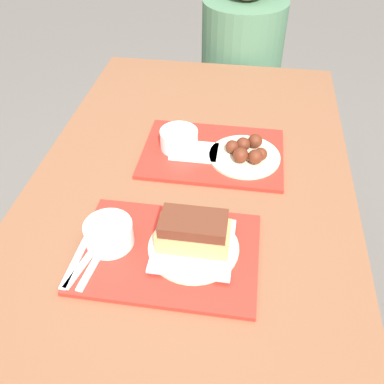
{
  "coord_description": "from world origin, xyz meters",
  "views": [
    {
      "loc": [
        0.14,
        -0.84,
        1.55
      ],
      "look_at": [
        0.02,
        -0.02,
        0.81
      ],
      "focal_mm": 40.0,
      "sensor_mm": 36.0,
      "label": 1
    }
  ],
  "objects_px": {
    "person_seated_across": "(242,53)",
    "bowl_coleslaw_far": "(179,138)",
    "bowl_coleslaw_near": "(109,233)",
    "tray_far": "(213,153)",
    "tray_near": "(168,253)",
    "brisket_sandwich_plate": "(194,237)",
    "wings_plate_far": "(246,153)"
  },
  "relations": [
    {
      "from": "tray_near",
      "to": "bowl_coleslaw_far",
      "type": "xyz_separation_m",
      "value": [
        -0.04,
        0.41,
        0.04
      ]
    },
    {
      "from": "tray_far",
      "to": "brisket_sandwich_plate",
      "type": "relative_size",
      "value": 1.98
    },
    {
      "from": "wings_plate_far",
      "to": "person_seated_across",
      "type": "height_order",
      "value": "person_seated_across"
    },
    {
      "from": "brisket_sandwich_plate",
      "to": "person_seated_across",
      "type": "relative_size",
      "value": 0.3
    },
    {
      "from": "bowl_coleslaw_near",
      "to": "person_seated_across",
      "type": "bearing_deg",
      "value": 79.07
    },
    {
      "from": "tray_far",
      "to": "bowl_coleslaw_near",
      "type": "distance_m",
      "value": 0.44
    },
    {
      "from": "tray_near",
      "to": "tray_far",
      "type": "bearing_deg",
      "value": 81.51
    },
    {
      "from": "brisket_sandwich_plate",
      "to": "person_seated_across",
      "type": "bearing_deg",
      "value": 88.06
    },
    {
      "from": "brisket_sandwich_plate",
      "to": "bowl_coleslaw_far",
      "type": "height_order",
      "value": "brisket_sandwich_plate"
    },
    {
      "from": "brisket_sandwich_plate",
      "to": "bowl_coleslaw_far",
      "type": "xyz_separation_m",
      "value": [
        -0.1,
        0.39,
        -0.01
      ]
    },
    {
      "from": "tray_near",
      "to": "brisket_sandwich_plate",
      "type": "relative_size",
      "value": 1.98
    },
    {
      "from": "tray_far",
      "to": "tray_near",
      "type": "bearing_deg",
      "value": -98.49
    },
    {
      "from": "person_seated_across",
      "to": "brisket_sandwich_plate",
      "type": "bearing_deg",
      "value": -91.94
    },
    {
      "from": "tray_far",
      "to": "bowl_coleslaw_near",
      "type": "bearing_deg",
      "value": -116.79
    },
    {
      "from": "tray_far",
      "to": "person_seated_across",
      "type": "distance_m",
      "value": 0.85
    },
    {
      "from": "person_seated_across",
      "to": "bowl_coleslaw_far",
      "type": "bearing_deg",
      "value": -99.74
    },
    {
      "from": "bowl_coleslaw_near",
      "to": "brisket_sandwich_plate",
      "type": "relative_size",
      "value": 0.53
    },
    {
      "from": "tray_far",
      "to": "brisket_sandwich_plate",
      "type": "bearing_deg",
      "value": -90.25
    },
    {
      "from": "tray_near",
      "to": "bowl_coleslaw_far",
      "type": "height_order",
      "value": "bowl_coleslaw_far"
    },
    {
      "from": "bowl_coleslaw_near",
      "to": "bowl_coleslaw_far",
      "type": "bearing_deg",
      "value": 76.63
    },
    {
      "from": "brisket_sandwich_plate",
      "to": "wings_plate_far",
      "type": "distance_m",
      "value": 0.39
    },
    {
      "from": "bowl_coleslaw_far",
      "to": "wings_plate_far",
      "type": "distance_m",
      "value": 0.21
    },
    {
      "from": "tray_near",
      "to": "wings_plate_far",
      "type": "xyz_separation_m",
      "value": [
        0.16,
        0.39,
        0.02
      ]
    },
    {
      "from": "tray_far",
      "to": "brisket_sandwich_plate",
      "type": "xyz_separation_m",
      "value": [
        -0.0,
        -0.39,
        0.04
      ]
    },
    {
      "from": "bowl_coleslaw_far",
      "to": "person_seated_across",
      "type": "height_order",
      "value": "person_seated_across"
    },
    {
      "from": "tray_near",
      "to": "person_seated_across",
      "type": "xyz_separation_m",
      "value": [
        0.1,
        1.25,
        -0.05
      ]
    },
    {
      "from": "tray_far",
      "to": "bowl_coleslaw_far",
      "type": "relative_size",
      "value": 3.71
    },
    {
      "from": "brisket_sandwich_plate",
      "to": "bowl_coleslaw_near",
      "type": "bearing_deg",
      "value": -177.32
    },
    {
      "from": "bowl_coleslaw_near",
      "to": "brisket_sandwich_plate",
      "type": "bearing_deg",
      "value": 2.68
    },
    {
      "from": "tray_far",
      "to": "person_seated_across",
      "type": "height_order",
      "value": "person_seated_across"
    },
    {
      "from": "brisket_sandwich_plate",
      "to": "person_seated_across",
      "type": "height_order",
      "value": "person_seated_across"
    },
    {
      "from": "tray_near",
      "to": "brisket_sandwich_plate",
      "type": "xyz_separation_m",
      "value": [
        0.06,
        0.02,
        0.04
      ]
    }
  ]
}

